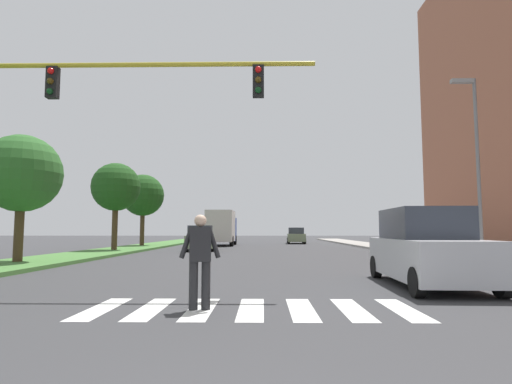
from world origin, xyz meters
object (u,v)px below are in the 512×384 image
Objects in this scene: tree_far at (116,187)px; tree_distant at (143,195)px; tree_mid at (22,174)px; truck_box_delivery at (222,227)px; sedan_midblock at (201,239)px; street_lamp_right at (475,152)px; traffic_light_gantry at (51,111)px; suv_crossing at (426,249)px; sedan_distant at (296,236)px; pedestrian_performer at (200,257)px.

tree_distant is at bearing 93.55° from tree_far.
truck_box_delivery is at bearing 74.05° from tree_mid.
tree_mid is at bearing -114.62° from sedan_midblock.
street_lamp_right is at bearing -28.31° from tree_far.
tree_mid is at bearing -91.75° from tree_far.
street_lamp_right reaches higher than tree_distant.
suv_crossing is at bearing 4.31° from traffic_light_gantry.
street_lamp_right reaches higher than suv_crossing.
traffic_light_gantry is (4.27, -16.66, 0.23)m from tree_far.
tree_far is 20.66m from street_lamp_right.
traffic_light_gantry reaches higher than tree_mid.
tree_far is 0.74× the size of street_lamp_right.
sedan_distant is at bearing 101.09° from street_lamp_right.
tree_mid is 13.60m from sedan_midblock.
tree_distant is 1.26× the size of suv_crossing.
sedan_distant is (13.24, 27.02, -2.92)m from tree_mid.
tree_mid is 3.04× the size of pedestrian_performer.
tree_distant is at bearing 101.00° from traffic_light_gantry.
traffic_light_gantry is 28.04m from truck_box_delivery.
sedan_distant is at bearing 34.55° from tree_distant.
sedan_distant is at bearing 91.35° from suv_crossing.
tree_far is 21.24m from pedestrian_performer.
traffic_light_gantry reaches higher than tree_distant.
tree_mid reaches higher than sedan_distant.
tree_far is 6.55m from sedan_midblock.
tree_distant reaches higher than tree_far.
tree_distant reaches higher than sedan_distant.
sedan_distant is (4.52, 36.23, -0.17)m from pedestrian_performer.
traffic_light_gantry is at bearing -175.69° from suv_crossing.
street_lamp_right is 1.61× the size of suv_crossing.
tree_mid is 0.54× the size of traffic_light_gantry.
tree_far reaches higher than sedan_midblock.
sedan_midblock is (-8.48, 18.01, -0.14)m from suv_crossing.
street_lamp_right reaches higher than tree_far.
street_lamp_right is 8.44m from suv_crossing.
traffic_light_gantry reaches higher than pedestrian_performer.
street_lamp_right is (18.49, 0.23, 0.90)m from tree_mid.
tree_distant reaches higher than pedestrian_performer.
sedan_distant is (7.70, 14.94, -0.02)m from sedan_midblock.
pedestrian_performer is at bearing -85.01° from truck_box_delivery.
traffic_light_gantry is at bearing 148.24° from pedestrian_performer.
sedan_midblock is (-3.19, 21.29, -0.14)m from pedestrian_performer.
sedan_distant is at bearing 82.89° from pedestrian_performer.
traffic_light_gantry is 2.04× the size of suv_crossing.
traffic_light_gantry is at bearing -93.07° from truck_box_delivery.
suv_crossing is 1.03× the size of sedan_distant.
traffic_light_gantry is at bearing -79.00° from tree_distant.
sedan_midblock is at bearing -117.28° from sedan_distant.
tree_far reaches higher than sedan_distant.
truck_box_delivery is at bearing 86.93° from traffic_light_gantry.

